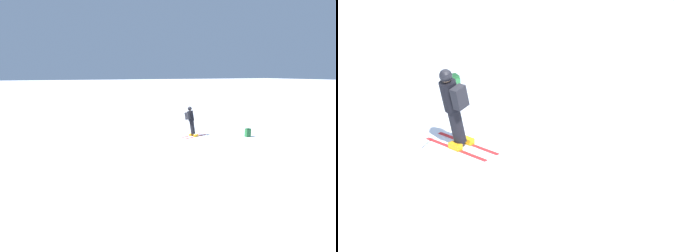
{
  "view_description": "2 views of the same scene",
  "coord_description": "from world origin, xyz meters",
  "views": [
    {
      "loc": [
        -13.14,
        7.5,
        3.68
      ],
      "look_at": [
        0.54,
        1.53,
        0.68
      ],
      "focal_mm": 28.0,
      "sensor_mm": 36.0,
      "label": 1
    },
    {
      "loc": [
        5.18,
        9.18,
        4.99
      ],
      "look_at": [
        0.44,
        2.02,
        1.25
      ],
      "focal_mm": 60.0,
      "sensor_mm": 36.0,
      "label": 2
    }
  ],
  "objects": [
    {
      "name": "spare_backpack",
      "position": [
        -1.21,
        -2.86,
        0.24
      ],
      "size": [
        0.25,
        0.32,
        0.5
      ],
      "rotation": [
        0.0,
        0.0,
        4.62
      ],
      "color": "#236633",
      "rests_on": "ground"
    },
    {
      "name": "skier",
      "position": [
        0.4,
        0.09,
        0.98
      ],
      "size": [
        1.24,
        1.72,
        1.78
      ],
      "rotation": [
        0.0,
        0.0,
        0.3
      ],
      "color": "red",
      "rests_on": "ground"
    },
    {
      "name": "ground_plane",
      "position": [
        0.0,
        0.0,
        0.0
      ],
      "size": [
        300.0,
        300.0,
        0.0
      ],
      "primitive_type": "plane",
      "color": "white"
    }
  ]
}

